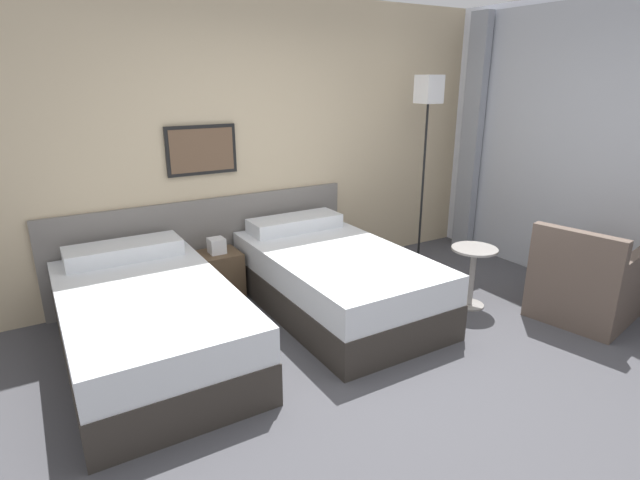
# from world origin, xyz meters

# --- Properties ---
(ground_plane) EXTENTS (16.00, 16.00, 0.00)m
(ground_plane) POSITION_xyz_m (0.00, 0.00, 0.00)
(ground_plane) COLOR #47474C
(wall_headboard) EXTENTS (10.00, 0.10, 2.70)m
(wall_headboard) POSITION_xyz_m (-0.04, 2.12, 1.30)
(wall_headboard) COLOR #C6B28E
(wall_headboard) RESTS_ON ground_plane
(bed_near_door) EXTENTS (1.13, 1.97, 0.67)m
(bed_near_door) POSITION_xyz_m (-1.38, 1.08, 0.28)
(bed_near_door) COLOR #332D28
(bed_near_door) RESTS_ON ground_plane
(bed_near_window) EXTENTS (1.13, 1.97, 0.67)m
(bed_near_window) POSITION_xyz_m (0.21, 1.08, 0.28)
(bed_near_window) COLOR #332D28
(bed_near_window) RESTS_ON ground_plane
(nightstand) EXTENTS (0.40, 0.35, 0.58)m
(nightstand) POSITION_xyz_m (-0.58, 1.84, 0.23)
(nightstand) COLOR brown
(nightstand) RESTS_ON ground_plane
(floor_lamp) EXTENTS (0.24, 0.24, 1.99)m
(floor_lamp) POSITION_xyz_m (1.63, 1.58, 1.66)
(floor_lamp) COLOR black
(floor_lamp) RESTS_ON ground_plane
(side_table) EXTENTS (0.40, 0.40, 0.55)m
(side_table) POSITION_xyz_m (1.29, 0.50, 0.38)
(side_table) COLOR gray
(side_table) RESTS_ON ground_plane
(armchair) EXTENTS (0.90, 0.85, 0.83)m
(armchair) POSITION_xyz_m (1.95, -0.14, 0.29)
(armchair) COLOR brown
(armchair) RESTS_ON ground_plane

